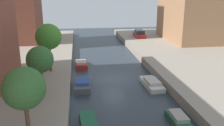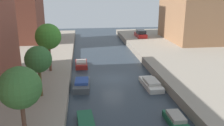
{
  "view_description": "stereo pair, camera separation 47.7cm",
  "coord_description": "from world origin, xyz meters",
  "px_view_note": "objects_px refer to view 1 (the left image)",
  "views": [
    {
      "loc": [
        -4.03,
        -26.88,
        10.04
      ],
      "look_at": [
        0.36,
        3.71,
        0.87
      ],
      "focal_mm": 38.75,
      "sensor_mm": 36.0,
      "label": 1
    },
    {
      "loc": [
        -3.56,
        -26.94,
        10.04
      ],
      "look_at": [
        0.36,
        3.71,
        0.87
      ],
      "focal_mm": 38.75,
      "sensor_mm": 36.0,
      "label": 2
    }
  ],
  "objects_px": {
    "moored_boat_left_3": "(81,64)",
    "street_tree_2": "(48,37)",
    "street_tree_0": "(24,89)",
    "street_tree_1": "(40,60)",
    "low_block_right": "(193,19)",
    "moored_boat_right_2": "(152,83)",
    "moored_boat_right_1": "(179,121)",
    "parked_car": "(139,34)",
    "moored_boat_left_2": "(83,85)"
  },
  "relations": [
    {
      "from": "moored_boat_right_2",
      "to": "moored_boat_left_2",
      "type": "bearing_deg",
      "value": 175.77
    },
    {
      "from": "street_tree_1",
      "to": "moored_boat_left_2",
      "type": "distance_m",
      "value": 6.56
    },
    {
      "from": "moored_boat_left_2",
      "to": "moored_boat_right_1",
      "type": "bearing_deg",
      "value": -49.76
    },
    {
      "from": "street_tree_0",
      "to": "moored_boat_right_2",
      "type": "xyz_separation_m",
      "value": [
        11.14,
        9.86,
        -4.12
      ]
    },
    {
      "from": "moored_boat_left_2",
      "to": "street_tree_0",
      "type": "bearing_deg",
      "value": -109.18
    },
    {
      "from": "street_tree_2",
      "to": "moored_boat_left_3",
      "type": "height_order",
      "value": "street_tree_2"
    },
    {
      "from": "street_tree_0",
      "to": "moored_boat_right_2",
      "type": "bearing_deg",
      "value": 41.52
    },
    {
      "from": "street_tree_0",
      "to": "moored_boat_right_1",
      "type": "xyz_separation_m",
      "value": [
        10.88,
        1.85,
        -4.12
      ]
    },
    {
      "from": "street_tree_1",
      "to": "street_tree_2",
      "type": "bearing_deg",
      "value": 90.0
    },
    {
      "from": "low_block_right",
      "to": "parked_car",
      "type": "distance_m",
      "value": 10.86
    },
    {
      "from": "low_block_right",
      "to": "street_tree_1",
      "type": "relative_size",
      "value": 2.91
    },
    {
      "from": "low_block_right",
      "to": "street_tree_2",
      "type": "xyz_separation_m",
      "value": [
        -25.33,
        -16.04,
        0.12
      ]
    },
    {
      "from": "low_block_right",
      "to": "moored_boat_right_2",
      "type": "bearing_deg",
      "value": -125.23
    },
    {
      "from": "street_tree_1",
      "to": "street_tree_0",
      "type": "bearing_deg",
      "value": -90.0
    },
    {
      "from": "street_tree_1",
      "to": "moored_boat_right_2",
      "type": "distance_m",
      "value": 12.27
    },
    {
      "from": "street_tree_0",
      "to": "parked_car",
      "type": "bearing_deg",
      "value": 65.05
    },
    {
      "from": "moored_boat_left_3",
      "to": "moored_boat_right_1",
      "type": "bearing_deg",
      "value": -66.13
    },
    {
      "from": "street_tree_0",
      "to": "parked_car",
      "type": "relative_size",
      "value": 1.08
    },
    {
      "from": "street_tree_1",
      "to": "moored_boat_left_2",
      "type": "bearing_deg",
      "value": 46.04
    },
    {
      "from": "moored_boat_right_1",
      "to": "street_tree_1",
      "type": "bearing_deg",
      "value": 156.13
    },
    {
      "from": "street_tree_0",
      "to": "street_tree_1",
      "type": "distance_m",
      "value": 6.66
    },
    {
      "from": "street_tree_2",
      "to": "moored_boat_right_1",
      "type": "xyz_separation_m",
      "value": [
        10.88,
        -12.07,
        -4.72
      ]
    },
    {
      "from": "street_tree_2",
      "to": "moored_boat_left_3",
      "type": "bearing_deg",
      "value": 50.28
    },
    {
      "from": "low_block_right",
      "to": "street_tree_1",
      "type": "height_order",
      "value": "low_block_right"
    },
    {
      "from": "low_block_right",
      "to": "parked_car",
      "type": "xyz_separation_m",
      "value": [
        -9.41,
        4.27,
        -3.35
      ]
    },
    {
      "from": "moored_boat_right_1",
      "to": "moored_boat_right_2",
      "type": "relative_size",
      "value": 0.79
    },
    {
      "from": "low_block_right",
      "to": "moored_boat_right_1",
      "type": "distance_m",
      "value": 31.94
    },
    {
      "from": "low_block_right",
      "to": "moored_boat_left_3",
      "type": "xyz_separation_m",
      "value": [
        -21.71,
        -11.69,
        -4.57
      ]
    },
    {
      "from": "parked_car",
      "to": "street_tree_2",
      "type": "bearing_deg",
      "value": -128.09
    },
    {
      "from": "street_tree_2",
      "to": "moored_boat_left_3",
      "type": "distance_m",
      "value": 7.35
    },
    {
      "from": "street_tree_0",
      "to": "moored_boat_right_2",
      "type": "relative_size",
      "value": 1.1
    },
    {
      "from": "parked_car",
      "to": "moored_boat_left_3",
      "type": "xyz_separation_m",
      "value": [
        -12.3,
        -15.96,
        -1.22
      ]
    },
    {
      "from": "low_block_right",
      "to": "parked_car",
      "type": "bearing_deg",
      "value": 155.61
    },
    {
      "from": "street_tree_2",
      "to": "moored_boat_right_2",
      "type": "bearing_deg",
      "value": -19.97
    },
    {
      "from": "street_tree_1",
      "to": "moored_boat_left_3",
      "type": "height_order",
      "value": "street_tree_1"
    },
    {
      "from": "street_tree_1",
      "to": "moored_boat_right_1",
      "type": "height_order",
      "value": "street_tree_1"
    },
    {
      "from": "low_block_right",
      "to": "street_tree_0",
      "type": "height_order",
      "value": "low_block_right"
    },
    {
      "from": "moored_boat_left_2",
      "to": "moored_boat_left_3",
      "type": "height_order",
      "value": "moored_boat_left_2"
    },
    {
      "from": "street_tree_0",
      "to": "parked_car",
      "type": "xyz_separation_m",
      "value": [
        15.92,
        34.22,
        -2.87
      ]
    },
    {
      "from": "moored_boat_left_3",
      "to": "street_tree_2",
      "type": "bearing_deg",
      "value": -129.72
    },
    {
      "from": "moored_boat_left_2",
      "to": "moored_boat_left_3",
      "type": "relative_size",
      "value": 1.11
    },
    {
      "from": "street_tree_0",
      "to": "street_tree_1",
      "type": "bearing_deg",
      "value": 90.0
    },
    {
      "from": "street_tree_2",
      "to": "moored_boat_right_1",
      "type": "height_order",
      "value": "street_tree_2"
    },
    {
      "from": "street_tree_1",
      "to": "moored_boat_left_3",
      "type": "distance_m",
      "value": 12.8
    },
    {
      "from": "street_tree_2",
      "to": "moored_boat_right_2",
      "type": "height_order",
      "value": "street_tree_2"
    },
    {
      "from": "parked_car",
      "to": "moored_boat_left_2",
      "type": "height_order",
      "value": "parked_car"
    },
    {
      "from": "moored_boat_left_3",
      "to": "moored_boat_right_1",
      "type": "relative_size",
      "value": 0.99
    },
    {
      "from": "moored_boat_left_2",
      "to": "moored_boat_right_1",
      "type": "height_order",
      "value": "moored_boat_left_2"
    },
    {
      "from": "street_tree_1",
      "to": "moored_boat_left_3",
      "type": "xyz_separation_m",
      "value": [
        3.62,
        11.61,
        -4.0
      ]
    },
    {
      "from": "moored_boat_right_2",
      "to": "moored_boat_left_3",
      "type": "bearing_deg",
      "value": 131.84
    }
  ]
}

